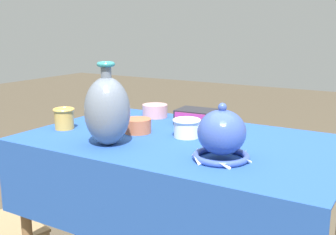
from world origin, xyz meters
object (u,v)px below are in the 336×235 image
object	(u,v)px
cup_wide_porcelain	(186,127)
cup_wide_ochre	(64,118)
cup_wide_celadon	(222,122)
vase_dome_bell	(222,136)
pot_squat_rose	(155,111)
pot_squat_terracotta	(138,126)
mosaic_tile_box	(196,117)
vase_tall_bulbous	(107,110)

from	to	relation	value
cup_wide_porcelain	cup_wide_ochre	xyz separation A→B (m)	(-0.53, -0.16, 0.01)
cup_wide_celadon	cup_wide_ochre	bearing A→B (deg)	-155.34
vase_dome_bell	pot_squat_rose	world-z (taller)	vase_dome_bell
pot_squat_terracotta	cup_wide_celadon	bearing A→B (deg)	29.04
pot_squat_rose	pot_squat_terracotta	world-z (taller)	pot_squat_rose
mosaic_tile_box	cup_wide_celadon	world-z (taller)	cup_wide_celadon
vase_tall_bulbous	pot_squat_terracotta	distance (m)	0.23
cup_wide_porcelain	pot_squat_rose	size ratio (longest dim) A/B	0.93
vase_tall_bulbous	cup_wide_celadon	distance (m)	0.50
cup_wide_porcelain	vase_dome_bell	bearing A→B (deg)	-39.18
pot_squat_terracotta	vase_dome_bell	bearing A→B (deg)	-18.69
vase_tall_bulbous	mosaic_tile_box	size ratio (longest dim) A/B	1.77
vase_tall_bulbous	cup_wide_porcelain	bearing A→B (deg)	50.75
vase_dome_bell	mosaic_tile_box	bearing A→B (deg)	126.70
cup_wide_ochre	pot_squat_rose	bearing A→B (deg)	63.22
pot_squat_rose	cup_wide_porcelain	bearing A→B (deg)	-38.88
cup_wide_porcelain	pot_squat_terracotta	xyz separation A→B (m)	(-0.21, -0.04, -0.01)
vase_tall_bulbous	cup_wide_ochre	size ratio (longest dim) A/B	3.32
cup_wide_celadon	cup_wide_porcelain	bearing A→B (deg)	-127.43
mosaic_tile_box	cup_wide_porcelain	bearing A→B (deg)	-75.84
vase_dome_bell	mosaic_tile_box	size ratio (longest dim) A/B	1.17
vase_tall_bulbous	mosaic_tile_box	xyz separation A→B (m)	(0.13, 0.48, -0.10)
vase_tall_bulbous	pot_squat_rose	bearing A→B (deg)	102.53
cup_wide_celadon	cup_wide_ochre	world-z (taller)	cup_wide_ochre
mosaic_tile_box	cup_wide_ochre	size ratio (longest dim) A/B	1.87
vase_tall_bulbous	cup_wide_celadon	size ratio (longest dim) A/B	3.15
pot_squat_rose	pot_squat_terracotta	xyz separation A→B (m)	(0.10, -0.30, -0.00)
pot_squat_terracotta	pot_squat_rose	bearing A→B (deg)	109.30
cup_wide_celadon	cup_wide_porcelain	size ratio (longest dim) A/B	0.86
pot_squat_terracotta	mosaic_tile_box	bearing A→B (deg)	63.40
vase_dome_bell	pot_squat_rose	xyz separation A→B (m)	(-0.56, 0.45, -0.05)
cup_wide_celadon	pot_squat_terracotta	size ratio (longest dim) A/B	0.86
vase_dome_bell	cup_wide_porcelain	bearing A→B (deg)	140.82
cup_wide_ochre	pot_squat_terracotta	distance (m)	0.33
pot_squat_rose	pot_squat_terracotta	distance (m)	0.32
vase_dome_bell	cup_wide_celadon	distance (m)	0.36
mosaic_tile_box	cup_wide_celadon	size ratio (longest dim) A/B	1.78
mosaic_tile_box	pot_squat_terracotta	world-z (taller)	mosaic_tile_box
cup_wide_celadon	pot_squat_rose	bearing A→B (deg)	163.18
mosaic_tile_box	cup_wide_ochre	bearing A→B (deg)	-143.52
vase_tall_bulbous	pot_squat_rose	world-z (taller)	vase_tall_bulbous
mosaic_tile_box	pot_squat_rose	bearing A→B (deg)	169.52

